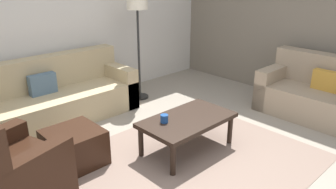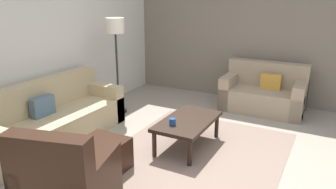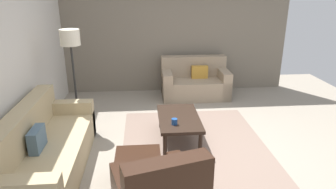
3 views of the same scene
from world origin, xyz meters
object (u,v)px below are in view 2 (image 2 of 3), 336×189
at_px(couch_loveseat, 264,94).
at_px(cup, 172,122).
at_px(armchair_leather, 66,187).
at_px(ottoman, 102,156).
at_px(couch_main, 50,121).
at_px(coffee_table, 188,123).
at_px(lamp_standing, 116,36).

xyz_separation_m(couch_loveseat, cup, (-2.37, 0.71, 0.15)).
height_order(armchair_leather, ottoman, armchair_leather).
distance_m(couch_main, cup, 1.87).
height_order(couch_loveseat, coffee_table, couch_loveseat).
bearing_deg(ottoman, coffee_table, -29.79).
bearing_deg(couch_loveseat, couch_main, 138.70).
bearing_deg(couch_main, ottoman, -105.78).
xyz_separation_m(ottoman, lamp_standing, (1.78, 1.07, 1.21)).
distance_m(ottoman, cup, 1.03).
relative_size(armchair_leather, ottoman, 1.76).
relative_size(couch_main, armchair_leather, 2.32).
bearing_deg(couch_main, couch_loveseat, -41.30).
distance_m(couch_loveseat, lamp_standing, 2.93).
relative_size(ottoman, lamp_standing, 0.33).
relative_size(ottoman, coffee_table, 0.51).
bearing_deg(ottoman, armchair_leather, -164.41).
relative_size(couch_loveseat, cup, 16.17).
height_order(couch_main, cup, couch_main).
height_order(couch_main, couch_loveseat, same).
xyz_separation_m(ottoman, cup, (0.84, -0.54, 0.26)).
distance_m(ottoman, lamp_standing, 2.41).
xyz_separation_m(couch_loveseat, lamp_standing, (-1.42, 2.32, 1.11)).
bearing_deg(couch_loveseat, lamp_standing, 121.56).
distance_m(couch_main, armchair_leather, 1.88).
bearing_deg(cup, ottoman, 147.41).
relative_size(armchair_leather, lamp_standing, 0.58).
bearing_deg(couch_main, cup, -74.92).
distance_m(cup, lamp_standing, 2.10).
bearing_deg(coffee_table, lamp_standing, 68.62).
relative_size(coffee_table, lamp_standing, 0.64).
relative_size(armchair_leather, cup, 10.83).
bearing_deg(coffee_table, ottoman, 150.21).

